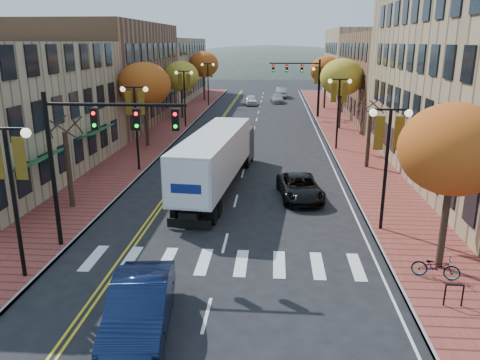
% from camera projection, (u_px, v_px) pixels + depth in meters
% --- Properties ---
extents(ground, '(200.00, 200.00, 0.00)m').
position_uv_depth(ground, '(214.00, 286.00, 17.90)').
color(ground, black).
rests_on(ground, ground).
extents(sidewalk_left, '(4.00, 85.00, 0.15)m').
position_uv_depth(sidewalk_left, '(169.00, 129.00, 49.60)').
color(sidewalk_left, brown).
rests_on(sidewalk_left, ground).
extents(sidewalk_right, '(4.00, 85.00, 0.15)m').
position_uv_depth(sidewalk_right, '(341.00, 131.00, 48.31)').
color(sidewalk_right, brown).
rests_on(sidewalk_right, ground).
extents(building_left_mid, '(12.00, 24.00, 11.00)m').
position_uv_depth(building_left_mid, '(103.00, 74.00, 51.97)').
color(building_left_mid, brown).
rests_on(building_left_mid, ground).
extents(building_left_far, '(12.00, 26.00, 9.50)m').
position_uv_depth(building_left_far, '(158.00, 69.00, 76.09)').
color(building_left_far, '#9E8966').
rests_on(building_left_far, ground).
extents(building_right_mid, '(15.00, 24.00, 10.00)m').
position_uv_depth(building_right_mid, '(414.00, 77.00, 55.32)').
color(building_right_mid, brown).
rests_on(building_right_mid, ground).
extents(building_right_far, '(15.00, 20.00, 11.00)m').
position_uv_depth(building_right_far, '(376.00, 64.00, 76.21)').
color(building_right_far, '#9E8966').
rests_on(building_right_far, ground).
extents(tree_left_a, '(0.28, 0.28, 4.20)m').
position_uv_depth(tree_left_a, '(69.00, 170.00, 25.56)').
color(tree_left_a, '#382619').
rests_on(tree_left_a, sidewalk_left).
extents(tree_left_b, '(4.48, 4.48, 7.21)m').
position_uv_depth(tree_left_b, '(144.00, 85.00, 39.95)').
color(tree_left_b, '#382619').
rests_on(tree_left_b, sidewalk_left).
extents(tree_left_c, '(4.16, 4.16, 6.69)m').
position_uv_depth(tree_left_c, '(181.00, 76.00, 55.35)').
color(tree_left_c, '#382619').
rests_on(tree_left_c, sidewalk_left).
extents(tree_left_d, '(4.61, 4.61, 7.42)m').
position_uv_depth(tree_left_d, '(204.00, 64.00, 72.41)').
color(tree_left_d, '#382619').
rests_on(tree_left_d, sidewalk_left).
extents(tree_right_a, '(4.16, 4.16, 6.69)m').
position_uv_depth(tree_right_a, '(454.00, 150.00, 17.74)').
color(tree_right_a, '#382619').
rests_on(tree_right_a, sidewalk_right).
extents(tree_right_b, '(0.28, 0.28, 4.20)m').
position_uv_depth(tree_right_b, '(369.00, 139.00, 33.83)').
color(tree_right_b, '#382619').
rests_on(tree_right_b, sidewalk_right).
extents(tree_right_c, '(4.48, 4.48, 7.21)m').
position_uv_depth(tree_right_c, '(342.00, 77.00, 48.22)').
color(tree_right_c, '#382619').
rests_on(tree_right_c, sidewalk_right).
extents(tree_right_d, '(4.35, 4.35, 7.00)m').
position_uv_depth(tree_right_d, '(326.00, 70.00, 63.56)').
color(tree_right_d, '#382619').
rests_on(tree_right_d, sidewalk_right).
extents(lamp_left_a, '(1.96, 0.36, 6.05)m').
position_uv_depth(lamp_left_a, '(10.00, 174.00, 17.22)').
color(lamp_left_a, black).
rests_on(lamp_left_a, ground).
extents(lamp_left_b, '(1.96, 0.36, 6.05)m').
position_uv_depth(lamp_left_b, '(136.00, 112.00, 32.52)').
color(lamp_left_b, black).
rests_on(lamp_left_b, ground).
extents(lamp_left_c, '(1.96, 0.36, 6.05)m').
position_uv_depth(lamp_left_c, '(184.00, 88.00, 49.73)').
color(lamp_left_c, black).
rests_on(lamp_left_c, ground).
extents(lamp_left_d, '(1.96, 0.36, 6.05)m').
position_uv_depth(lamp_left_d, '(208.00, 76.00, 66.94)').
color(lamp_left_d, black).
rests_on(lamp_left_d, ground).
extents(lamp_right_a, '(1.96, 0.36, 6.05)m').
position_uv_depth(lamp_right_a, '(388.00, 146.00, 21.88)').
color(lamp_right_a, black).
rests_on(lamp_right_a, ground).
extents(lamp_right_b, '(1.96, 0.36, 6.05)m').
position_uv_depth(lamp_right_b, '(339.00, 100.00, 39.09)').
color(lamp_right_b, black).
rests_on(lamp_right_b, ground).
extents(lamp_right_c, '(1.96, 0.36, 6.05)m').
position_uv_depth(lamp_right_c, '(320.00, 82.00, 56.30)').
color(lamp_right_c, black).
rests_on(lamp_right_c, ground).
extents(traffic_mast_near, '(6.10, 0.35, 7.00)m').
position_uv_depth(traffic_mast_near, '(93.00, 142.00, 19.76)').
color(traffic_mast_near, black).
rests_on(traffic_mast_near, ground).
extents(traffic_mast_far, '(6.10, 0.34, 7.00)m').
position_uv_depth(traffic_mast_far, '(303.00, 77.00, 56.27)').
color(traffic_mast_far, black).
rests_on(traffic_mast_far, ground).
extents(semi_truck, '(3.79, 15.22, 3.76)m').
position_uv_depth(semi_truck, '(219.00, 155.00, 29.25)').
color(semi_truck, black).
rests_on(semi_truck, ground).
extents(navy_sedan, '(2.46, 5.40, 1.72)m').
position_uv_depth(navy_sedan, '(140.00, 307.00, 14.92)').
color(navy_sedan, black).
rests_on(navy_sedan, ground).
extents(black_suv, '(2.91, 5.25, 1.39)m').
position_uv_depth(black_suv, '(300.00, 187.00, 27.71)').
color(black_suv, black).
rests_on(black_suv, ground).
extents(car_far_white, '(2.06, 4.32, 1.43)m').
position_uv_depth(car_far_white, '(251.00, 100.00, 68.93)').
color(car_far_white, silver).
rests_on(car_far_white, ground).
extents(car_far_silver, '(2.15, 4.66, 1.32)m').
position_uv_depth(car_far_silver, '(277.00, 98.00, 71.44)').
color(car_far_silver, '#A1A0A8').
rests_on(car_far_silver, ground).
extents(car_far_oncoming, '(1.99, 5.01, 1.62)m').
position_uv_depth(car_far_oncoming, '(282.00, 93.00, 78.01)').
color(car_far_oncoming, '#AEAFB6').
rests_on(car_far_oncoming, ground).
extents(bicycle, '(1.88, 1.08, 0.93)m').
position_uv_depth(bicycle, '(436.00, 267.00, 18.11)').
color(bicycle, gray).
rests_on(bicycle, sidewalk_right).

